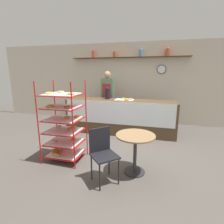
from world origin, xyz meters
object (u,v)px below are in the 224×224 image
object	(u,v)px
pastry_rack	(63,125)
cafe_chair	(102,149)
coffee_carafe	(108,93)
donut_tray_counter	(125,99)
cafe_table	(135,144)
person_worker	(108,96)

from	to	relation	value
pastry_rack	cafe_chair	bearing A→B (deg)	-25.79
coffee_carafe	donut_tray_counter	world-z (taller)	coffee_carafe
coffee_carafe	donut_tray_counter	distance (m)	0.56
pastry_rack	cafe_table	size ratio (longest dim) A/B	2.25
coffee_carafe	donut_tray_counter	size ratio (longest dim) A/B	0.65
pastry_rack	cafe_table	distance (m)	1.45
cafe_table	cafe_chair	distance (m)	0.59
person_worker	cafe_chair	distance (m)	3.00
person_worker	coffee_carafe	xyz separation A→B (m)	(0.14, -0.47, 0.16)
pastry_rack	person_worker	distance (m)	2.43
cafe_table	pastry_rack	bearing A→B (deg)	175.25
cafe_table	cafe_chair	size ratio (longest dim) A/B	0.81
cafe_table	donut_tray_counter	distance (m)	2.13
cafe_table	donut_tray_counter	size ratio (longest dim) A/B	1.36
pastry_rack	cafe_chair	xyz separation A→B (m)	(0.95, -0.46, -0.19)
person_worker	coffee_carafe	size ratio (longest dim) A/B	5.24
cafe_chair	donut_tray_counter	xyz separation A→B (m)	(-0.07, 2.34, 0.45)
cafe_chair	coffee_carafe	bearing A→B (deg)	60.91
person_worker	coffee_carafe	distance (m)	0.51
coffee_carafe	donut_tray_counter	bearing A→B (deg)	-6.26
pastry_rack	coffee_carafe	bearing A→B (deg)	80.03
cafe_table	person_worker	bearing A→B (deg)	115.99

